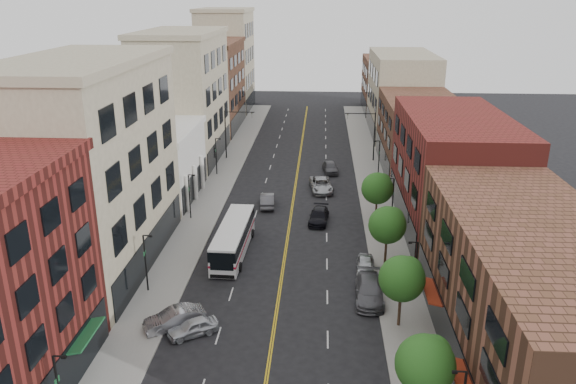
% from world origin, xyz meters
% --- Properties ---
extents(ground, '(220.00, 220.00, 0.00)m').
position_xyz_m(ground, '(0.00, 0.00, 0.00)').
color(ground, black).
rests_on(ground, ground).
extents(sidewalk_left, '(4.00, 110.00, 0.15)m').
position_xyz_m(sidewalk_left, '(-10.00, 35.00, 0.07)').
color(sidewalk_left, gray).
rests_on(sidewalk_left, ground).
extents(sidewalk_right, '(4.00, 110.00, 0.15)m').
position_xyz_m(sidewalk_right, '(10.00, 35.00, 0.07)').
color(sidewalk_right, gray).
rests_on(sidewalk_right, ground).
extents(bldg_l_tanoffice, '(10.00, 22.00, 18.00)m').
position_xyz_m(bldg_l_tanoffice, '(-17.00, 13.00, 9.00)').
color(bldg_l_tanoffice, gray).
rests_on(bldg_l_tanoffice, ground).
extents(bldg_l_white, '(10.00, 14.00, 8.00)m').
position_xyz_m(bldg_l_white, '(-17.00, 31.00, 4.00)').
color(bldg_l_white, silver).
rests_on(bldg_l_white, ground).
extents(bldg_l_far_a, '(10.00, 20.00, 18.00)m').
position_xyz_m(bldg_l_far_a, '(-17.00, 48.00, 9.00)').
color(bldg_l_far_a, gray).
rests_on(bldg_l_far_a, ground).
extents(bldg_l_far_b, '(10.00, 20.00, 15.00)m').
position_xyz_m(bldg_l_far_b, '(-17.00, 68.00, 7.50)').
color(bldg_l_far_b, brown).
rests_on(bldg_l_far_b, ground).
extents(bldg_l_far_c, '(10.00, 16.00, 20.00)m').
position_xyz_m(bldg_l_far_c, '(-17.00, 86.00, 10.00)').
color(bldg_l_far_c, gray).
rests_on(bldg_l_far_c, ground).
extents(bldg_r_near, '(10.00, 26.00, 10.00)m').
position_xyz_m(bldg_r_near, '(17.00, 0.00, 5.00)').
color(bldg_r_near, brown).
rests_on(bldg_r_near, ground).
extents(bldg_r_mid, '(10.00, 22.00, 12.00)m').
position_xyz_m(bldg_r_mid, '(17.00, 24.00, 6.00)').
color(bldg_r_mid, maroon).
rests_on(bldg_r_mid, ground).
extents(bldg_r_far_a, '(10.00, 20.00, 10.00)m').
position_xyz_m(bldg_r_far_a, '(17.00, 45.00, 5.00)').
color(bldg_r_far_a, brown).
rests_on(bldg_r_far_a, ground).
extents(bldg_r_far_b, '(10.00, 22.00, 14.00)m').
position_xyz_m(bldg_r_far_b, '(17.00, 66.00, 7.00)').
color(bldg_r_far_b, gray).
rests_on(bldg_r_far_b, ground).
extents(bldg_r_far_c, '(10.00, 18.00, 11.00)m').
position_xyz_m(bldg_r_far_c, '(17.00, 86.00, 5.50)').
color(bldg_r_far_c, brown).
rests_on(bldg_r_far_c, ground).
extents(tree_r_0, '(3.40, 3.40, 5.59)m').
position_xyz_m(tree_r_0, '(9.39, -5.93, 4.13)').
color(tree_r_0, black).
rests_on(tree_r_0, sidewalk_right).
extents(tree_r_1, '(3.40, 3.40, 5.59)m').
position_xyz_m(tree_r_1, '(9.39, 4.07, 4.13)').
color(tree_r_1, black).
rests_on(tree_r_1, sidewalk_right).
extents(tree_r_2, '(3.40, 3.40, 5.59)m').
position_xyz_m(tree_r_2, '(9.39, 14.07, 4.13)').
color(tree_r_2, black).
rests_on(tree_r_2, sidewalk_right).
extents(tree_r_3, '(3.40, 3.40, 5.59)m').
position_xyz_m(tree_r_3, '(9.39, 24.07, 4.13)').
color(tree_r_3, black).
rests_on(tree_r_3, sidewalk_right).
extents(lamp_l_1, '(0.81, 0.55, 5.05)m').
position_xyz_m(lamp_l_1, '(-10.95, 8.00, 2.97)').
color(lamp_l_1, black).
rests_on(lamp_l_1, sidewalk_left).
extents(lamp_l_2, '(0.81, 0.55, 5.05)m').
position_xyz_m(lamp_l_2, '(-10.95, 24.00, 2.97)').
color(lamp_l_2, black).
rests_on(lamp_l_2, sidewalk_left).
extents(lamp_l_3, '(0.81, 0.55, 5.05)m').
position_xyz_m(lamp_l_3, '(-10.95, 40.00, 2.97)').
color(lamp_l_3, black).
rests_on(lamp_l_3, sidewalk_left).
extents(lamp_r_1, '(0.81, 0.55, 5.05)m').
position_xyz_m(lamp_r_1, '(10.95, 8.00, 2.97)').
color(lamp_r_1, black).
rests_on(lamp_r_1, sidewalk_right).
extents(lamp_r_2, '(0.81, 0.55, 5.05)m').
position_xyz_m(lamp_r_2, '(10.95, 24.00, 2.97)').
color(lamp_r_2, black).
rests_on(lamp_r_2, sidewalk_right).
extents(lamp_r_3, '(0.81, 0.55, 5.05)m').
position_xyz_m(lamp_r_3, '(10.95, 40.00, 2.97)').
color(lamp_r_3, black).
rests_on(lamp_r_3, sidewalk_right).
extents(signal_mast_left, '(4.49, 0.18, 7.20)m').
position_xyz_m(signal_mast_left, '(-10.27, 48.00, 4.65)').
color(signal_mast_left, black).
rests_on(signal_mast_left, sidewalk_left).
extents(signal_mast_right, '(4.49, 0.18, 7.20)m').
position_xyz_m(signal_mast_right, '(10.27, 48.00, 4.65)').
color(signal_mast_right, black).
rests_on(signal_mast_right, sidewalk_right).
extents(city_bus, '(2.95, 11.31, 2.89)m').
position_xyz_m(city_bus, '(-4.96, 15.80, 1.68)').
color(city_bus, white).
rests_on(city_bus, ground).
extents(car_angle_a, '(3.98, 3.24, 1.28)m').
position_xyz_m(car_angle_a, '(-5.84, 1.99, 0.64)').
color(car_angle_a, silver).
rests_on(car_angle_a, ground).
extents(car_angle_b, '(4.74, 3.72, 1.51)m').
position_xyz_m(car_angle_b, '(-7.40, 2.87, 0.75)').
color(car_angle_b, '#989AA0').
rests_on(car_angle_b, ground).
extents(car_parked_mid, '(2.48, 5.72, 1.64)m').
position_xyz_m(car_parked_mid, '(7.40, 7.83, 0.82)').
color(car_parked_mid, '#525258').
rests_on(car_parked_mid, ground).
extents(car_parked_far, '(1.90, 4.16, 1.38)m').
position_xyz_m(car_parked_far, '(7.40, 12.44, 0.69)').
color(car_parked_far, '#A9ADB1').
rests_on(car_parked_far, ground).
extents(car_lane_behind, '(2.02, 4.74, 1.52)m').
position_xyz_m(car_lane_behind, '(-2.93, 28.51, 0.76)').
color(car_lane_behind, '#4E4E53').
rests_on(car_lane_behind, ground).
extents(car_lane_a, '(2.41, 4.97, 1.39)m').
position_xyz_m(car_lane_a, '(3.15, 24.00, 0.70)').
color(car_lane_a, black).
rests_on(car_lane_a, ground).
extents(car_lane_b, '(3.29, 5.97, 1.58)m').
position_xyz_m(car_lane_b, '(3.34, 34.34, 0.79)').
color(car_lane_b, '#9B9EA2').
rests_on(car_lane_b, ground).
extents(car_lane_c, '(2.42, 4.73, 1.54)m').
position_xyz_m(car_lane_c, '(4.55, 42.00, 0.77)').
color(car_lane_c, '#47474B').
rests_on(car_lane_c, ground).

